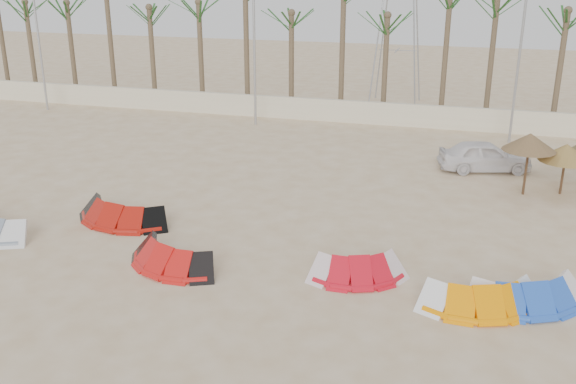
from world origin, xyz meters
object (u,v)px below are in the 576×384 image
(kite_red_mid, at_px, (175,252))
(car, at_px, (485,156))
(parasol_mid, at_px, (566,153))
(kite_blue, at_px, (528,287))
(kite_red_left, at_px, (126,209))
(kite_red_right, at_px, (360,264))
(kite_orange, at_px, (482,290))
(parasol_left, at_px, (530,142))

(kite_red_mid, bearing_deg, car, 53.61)
(kite_red_mid, bearing_deg, parasol_mid, 39.86)
(car, bearing_deg, kite_blue, 170.03)
(kite_red_left, relative_size, kite_red_right, 1.18)
(parasol_mid, height_order, car, parasol_mid)
(kite_red_right, distance_m, parasol_mid, 11.58)
(kite_orange, height_order, car, car)
(kite_red_right, height_order, parasol_left, parasol_left)
(kite_red_right, height_order, kite_orange, same)
(kite_blue, bearing_deg, kite_red_left, 170.99)
(kite_red_right, distance_m, kite_blue, 4.75)
(kite_red_mid, bearing_deg, kite_blue, 3.57)
(kite_red_right, relative_size, kite_orange, 0.87)
(kite_orange, bearing_deg, kite_red_right, 168.56)
(kite_red_mid, height_order, kite_orange, same)
(kite_red_right, xyz_separation_m, car, (3.57, 11.75, 0.28))
(parasol_left, distance_m, car, 3.53)
(kite_red_left, relative_size, parasol_left, 1.52)
(kite_blue, bearing_deg, kite_red_right, 178.05)
(kite_red_left, relative_size, parasol_mid, 1.84)
(kite_red_right, distance_m, car, 12.28)
(kite_red_right, height_order, car, car)
(kite_red_left, xyz_separation_m, kite_red_mid, (3.32, -2.83, -0.00))
(kite_red_right, distance_m, kite_orange, 3.60)
(kite_red_left, bearing_deg, kite_red_mid, -40.44)
(kite_orange, xyz_separation_m, parasol_mid, (3.05, 10.15, 1.33))
(kite_orange, relative_size, parasol_mid, 1.78)
(kite_red_mid, xyz_separation_m, kite_blue, (10.43, 0.65, 0.00))
(kite_red_mid, height_order, parasol_left, parasol_left)
(kite_red_left, xyz_separation_m, parasol_mid, (15.59, 7.41, 1.33))
(kite_blue, xyz_separation_m, parasol_left, (0.38, 9.12, 1.78))
(parasol_left, xyz_separation_m, parasol_mid, (1.46, 0.48, -0.45))
(parasol_mid, bearing_deg, kite_red_left, -154.58)
(kite_blue, bearing_deg, kite_red_mid, -176.43)
(kite_red_mid, relative_size, kite_orange, 0.96)
(parasol_left, relative_size, car, 0.63)
(parasol_mid, bearing_deg, kite_orange, -106.74)
(kite_blue, distance_m, car, 11.97)
(kite_red_left, relative_size, car, 0.95)
(kite_red_left, relative_size, kite_blue, 1.00)
(kite_blue, distance_m, parasol_mid, 9.86)
(kite_blue, xyz_separation_m, car, (-1.17, 11.91, 0.27))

